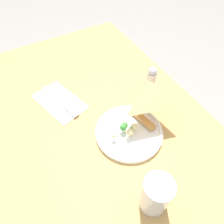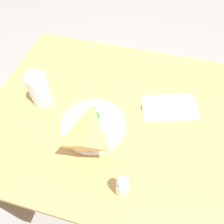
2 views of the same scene
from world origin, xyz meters
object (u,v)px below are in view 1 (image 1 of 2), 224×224
Objects in this scene: milk_glass at (155,195)px; salt_shaker at (152,78)px; butter_knife at (61,102)px; dining_table at (93,134)px; napkin_folded at (60,102)px; plate_pizza at (129,131)px.

milk_glass is 0.43m from salt_shaker.
salt_shaker reaches higher than butter_knife.
dining_table is 11.03× the size of salt_shaker.
napkin_folded is (0.45, 0.09, -0.05)m from milk_glass.
plate_pizza is at bearing -164.15° from butter_knife.
milk_glass reaches higher than butter_knife.
milk_glass is (-0.34, -0.02, 0.17)m from dining_table.
plate_pizza is 2.26× the size of salt_shaker.
butter_knife is 2.10× the size of salt_shaker.
plate_pizza is 0.24m from salt_shaker.
dining_table is 0.31m from salt_shaker.
napkin_folded is (0.11, 0.07, 0.11)m from dining_table.
salt_shaker is (-0.09, -0.33, 0.04)m from butter_knife.
napkin_folded is at bearing 73.85° from salt_shaker.
salt_shaker is at bearing -52.53° from plate_pizza.
salt_shaker is at bearing -34.67° from milk_glass.
plate_pizza reaches higher than napkin_folded.
napkin_folded reaches higher than dining_table.
dining_table is at bearing -163.03° from butter_knife.
milk_glass is (-0.21, 0.06, 0.04)m from plate_pizza.
dining_table is 4.81× the size of napkin_folded.
dining_table is at bearing 30.74° from plate_pizza.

